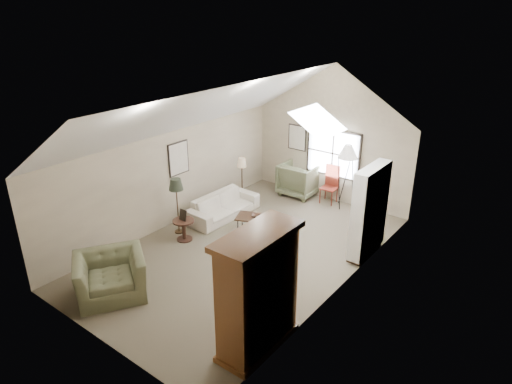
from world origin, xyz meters
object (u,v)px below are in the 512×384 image
Objects in this scene: armoire at (258,292)px; sofa at (223,206)px; armchair_far at (300,179)px; coffee_table at (256,226)px; side_table at (184,230)px; armchair_near at (110,276)px; side_chair at (329,185)px.

armoire reaches higher than sofa.
armoire is 6.83m from armchair_far.
armoire reaches higher than coffee_table.
coffee_table is 1.84× the size of side_table.
sofa is 1.61× the size of armchair_near.
armchair_far is 0.99× the size of side_chair.
sofa reaches higher than side_table.
armchair_near is 1.20× the size of side_chair.
side_chair is at bearing -33.64° from sofa.
armchair_far reaches higher than coffee_table.
side_chair reaches higher than coffee_table.
sofa is at bearing 137.78° from armoire.
armoire is 1.98× the size of armchair_far.
armoire is at bearing -52.26° from coffee_table.
armoire reaches higher than side_table.
coffee_table is at bearing 45.52° from side_table.
side_chair is (1.25, 6.73, 0.12)m from armchair_near.
armoire is 4.13m from coffee_table.
coffee_table is at bearing -103.52° from side_chair.
side_chair is (1.85, 2.61, 0.24)m from sofa.
side_chair is at bearing 67.43° from side_table.
armoire is at bearing -46.47° from armchair_near.
armchair_near reaches higher than side_table.
armoire is 1.02× the size of sofa.
coffee_table is 0.89× the size of side_chair.
armchair_near is at bearing -170.11° from sofa.
side_chair is (1.75, 4.21, 0.29)m from side_table.
armoire is 6.44m from side_chair.
armchair_near is at bearing 86.47° from armchair_far.
armchair_far is at bearing 100.58° from coffee_table.
armchair_near is 3.90m from coffee_table.
armoire is at bearing -76.15° from side_chair.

